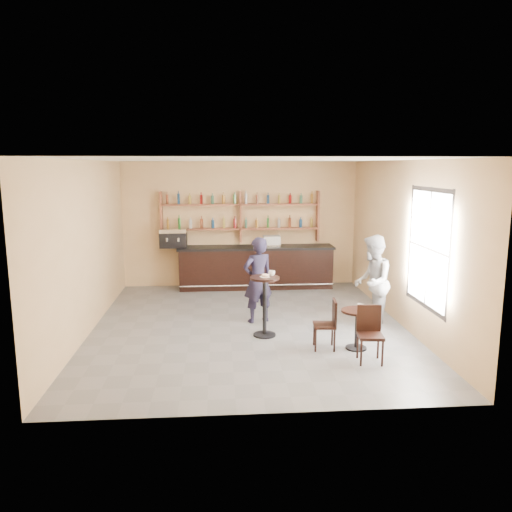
{
  "coord_description": "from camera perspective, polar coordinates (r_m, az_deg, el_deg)",
  "views": [
    {
      "loc": [
        -0.58,
        -9.33,
        3.09
      ],
      "look_at": [
        0.2,
        0.8,
        1.25
      ],
      "focal_mm": 35.0,
      "sensor_mm": 36.0,
      "label": 1
    }
  ],
  "objects": [
    {
      "name": "floor",
      "position": [
        9.85,
        -0.81,
        -8.03
      ],
      "size": [
        7.0,
        7.0,
        0.0
      ],
      "primitive_type": "plane",
      "color": "slate",
      "rests_on": "ground"
    },
    {
      "name": "chair_west",
      "position": [
        8.65,
        7.82,
        -7.77
      ],
      "size": [
        0.41,
        0.41,
        0.86
      ],
      "primitive_type": null,
      "rotation": [
        0.0,
        0.0,
        -1.68
      ],
      "color": "black",
      "rests_on": "floor"
    },
    {
      "name": "wall_left",
      "position": [
        9.75,
        -18.72,
        0.93
      ],
      "size": [
        0.0,
        7.0,
        7.0
      ],
      "primitive_type": "plane",
      "rotation": [
        1.57,
        0.0,
        1.57
      ],
      "color": "tan",
      "rests_on": "floor"
    },
    {
      "name": "espresso_machine",
      "position": [
        12.65,
        -9.42,
        2.04
      ],
      "size": [
        0.67,
        0.44,
        0.47
      ],
      "primitive_type": null,
      "rotation": [
        0.0,
        0.0,
        -0.02
      ],
      "color": "black",
      "rests_on": "bar_counter"
    },
    {
      "name": "wall_front",
      "position": [
        6.05,
        1.25,
        -4.03
      ],
      "size": [
        7.0,
        0.0,
        7.0
      ],
      "primitive_type": "plane",
      "rotation": [
        -1.57,
        0.0,
        0.0
      ],
      "color": "tan",
      "rests_on": "floor"
    },
    {
      "name": "liquor_bottles",
      "position": [
        12.76,
        -1.79,
        5.28
      ],
      "size": [
        3.68,
        0.1,
        1.0
      ],
      "primitive_type": null,
      "color": "#8C5919",
      "rests_on": "shelf_unit"
    },
    {
      "name": "chair_south",
      "position": [
        8.19,
        12.95,
        -8.82
      ],
      "size": [
        0.43,
        0.43,
        0.9
      ],
      "primitive_type": null,
      "rotation": [
        0.0,
        0.0,
        -0.11
      ],
      "color": "black",
      "rests_on": "floor"
    },
    {
      "name": "shelf_unit",
      "position": [
        12.78,
        -1.79,
        4.52
      ],
      "size": [
        4.0,
        0.26,
        1.4
      ],
      "primitive_type": null,
      "color": "brown",
      "rests_on": "wall_back"
    },
    {
      "name": "bar_counter",
      "position": [
        12.77,
        -0.01,
        -1.26
      ],
      "size": [
        3.96,
        0.77,
        1.07
      ],
      "primitive_type": null,
      "color": "black",
      "rests_on": "floor"
    },
    {
      "name": "pedestal_table",
      "position": [
        9.16,
        0.99,
        -5.8
      ],
      "size": [
        0.69,
        0.69,
        1.11
      ],
      "primitive_type": null,
      "rotation": [
        0.0,
        0.0,
        -0.34
      ],
      "color": "black",
      "rests_on": "floor"
    },
    {
      "name": "pastry_case",
      "position": [
        12.69,
        1.78,
        1.73
      ],
      "size": [
        0.46,
        0.38,
        0.27
      ],
      "primitive_type": null,
      "rotation": [
        0.0,
        0.0,
        -0.05
      ],
      "color": "silver",
      "rests_on": "bar_counter"
    },
    {
      "name": "window_pane",
      "position": [
        8.99,
        19.09,
        0.8
      ],
      "size": [
        0.0,
        2.0,
        2.0
      ],
      "primitive_type": "plane",
      "rotation": [
        1.57,
        0.0,
        -1.57
      ],
      "color": "white",
      "rests_on": "wall_right"
    },
    {
      "name": "wall_back",
      "position": [
        12.93,
        -1.81,
        3.65
      ],
      "size": [
        7.0,
        0.0,
        7.0
      ],
      "primitive_type": "plane",
      "rotation": [
        1.57,
        0.0,
        0.0
      ],
      "color": "tan",
      "rests_on": "floor"
    },
    {
      "name": "cafe_table",
      "position": [
        8.76,
        11.43,
        -8.22
      ],
      "size": [
        0.65,
        0.65,
        0.69
      ],
      "primitive_type": null,
      "rotation": [
        0.0,
        0.0,
        -0.21
      ],
      "color": "black",
      "rests_on": "floor"
    },
    {
      "name": "donut",
      "position": [
        9.01,
        1.07,
        -2.24
      ],
      "size": [
        0.17,
        0.17,
        0.05
      ],
      "primitive_type": "torus",
      "rotation": [
        0.0,
        0.0,
        -0.23
      ],
      "color": "#C37447",
      "rests_on": "napkin"
    },
    {
      "name": "napkin",
      "position": [
        9.03,
        1.0,
        -2.39
      ],
      "size": [
        0.19,
        0.19,
        0.0
      ],
      "primitive_type": "cube",
      "rotation": [
        0.0,
        0.0,
        0.33
      ],
      "color": "white",
      "rests_on": "pedestal_table"
    },
    {
      "name": "ceiling",
      "position": [
        9.35,
        -0.86,
        10.94
      ],
      "size": [
        7.0,
        7.0,
        0.0
      ],
      "primitive_type": "plane",
      "rotation": [
        3.14,
        0.0,
        0.0
      ],
      "color": "white",
      "rests_on": "wall_back"
    },
    {
      "name": "window_frame",
      "position": [
        8.99,
        19.05,
        0.8
      ],
      "size": [
        0.04,
        1.7,
        2.1
      ],
      "primitive_type": null,
      "color": "black",
      "rests_on": "wall_right"
    },
    {
      "name": "man_main",
      "position": [
        9.9,
        0.21,
        -2.75
      ],
      "size": [
        0.73,
        0.61,
        1.72
      ],
      "primitive_type": "imported",
      "rotation": [
        0.0,
        0.0,
        3.51
      ],
      "color": "black",
      "rests_on": "floor"
    },
    {
      "name": "cup_pedestal",
      "position": [
        9.13,
        1.82,
        -1.97
      ],
      "size": [
        0.14,
        0.14,
        0.09
      ],
      "primitive_type": "imported",
      "rotation": [
        0.0,
        0.0,
        0.22
      ],
      "color": "white",
      "rests_on": "pedestal_table"
    },
    {
      "name": "patron_second",
      "position": [
        9.78,
        13.12,
        -2.92
      ],
      "size": [
        0.96,
        1.07,
        1.81
      ],
      "primitive_type": "imported",
      "rotation": [
        0.0,
        0.0,
        -1.94
      ],
      "color": "gray",
      "rests_on": "floor"
    },
    {
      "name": "wall_right",
      "position": [
        10.1,
        16.41,
        1.36
      ],
      "size": [
        0.0,
        7.0,
        7.0
      ],
      "primitive_type": "plane",
      "rotation": [
        1.57,
        0.0,
        -1.57
      ],
      "color": "tan",
      "rests_on": "floor"
    },
    {
      "name": "cup_cafe",
      "position": [
        8.66,
        11.85,
        -5.72
      ],
      "size": [
        0.11,
        0.11,
        0.1
      ],
      "primitive_type": "imported",
      "rotation": [
        0.0,
        0.0,
        -0.01
      ],
      "color": "white",
      "rests_on": "cafe_table"
    }
  ]
}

